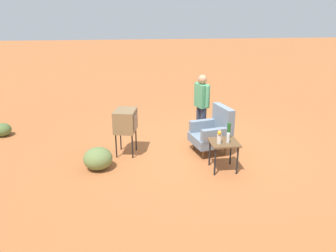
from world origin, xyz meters
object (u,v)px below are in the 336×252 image
object	(u,v)px
bottle_wine_green	(229,130)
bottle_short_clear	(228,138)
tv_on_stand	(126,121)
flower_vase	(219,136)
armchair	(214,131)
person_standing	(202,104)
side_table	(224,146)

from	to	relation	value
bottle_wine_green	bottle_short_clear	bearing A→B (deg)	-18.38
tv_on_stand	flower_vase	world-z (taller)	tv_on_stand
armchair	bottle_wine_green	size ratio (longest dim) A/B	3.31
flower_vase	armchair	bearing A→B (deg)	171.57
person_standing	bottle_short_clear	world-z (taller)	person_standing
armchair	bottle_wine_green	xyz separation A→B (m)	(0.71, 0.12, 0.27)
armchair	bottle_short_clear	distance (m)	0.99
armchair	tv_on_stand	world-z (taller)	armchair
tv_on_stand	person_standing	bearing A→B (deg)	109.40
person_standing	flower_vase	distance (m)	1.76
side_table	tv_on_stand	bearing A→B (deg)	-117.88
tv_on_stand	bottle_short_clear	world-z (taller)	tv_on_stand
tv_on_stand	bottle_short_clear	distance (m)	2.28
tv_on_stand	bottle_short_clear	xyz separation A→B (m)	(1.09, 2.00, -0.07)
armchair	flower_vase	distance (m)	1.03
bottle_short_clear	armchair	bearing A→B (deg)	-177.69
side_table	bottle_wine_green	world-z (taller)	bottle_wine_green
side_table	flower_vase	size ratio (longest dim) A/B	2.30
armchair	bottle_short_clear	world-z (taller)	armchair
person_standing	bottle_wine_green	size ratio (longest dim) A/B	5.12
bottle_wine_green	flower_vase	bearing A→B (deg)	-44.31
bottle_short_clear	side_table	bearing A→B (deg)	-134.44
tv_on_stand	flower_vase	bearing A→B (deg)	58.63
bottle_short_clear	flower_vase	world-z (taller)	flower_vase
tv_on_stand	armchair	bearing A→B (deg)	86.53
tv_on_stand	bottle_wine_green	world-z (taller)	tv_on_stand
armchair	flower_vase	bearing A→B (deg)	-8.43
side_table	tv_on_stand	distance (m)	2.21
tv_on_stand	flower_vase	xyz separation A→B (m)	(1.11, 1.82, -0.02)
armchair	tv_on_stand	xyz separation A→B (m)	(-0.12, -1.96, 0.28)
armchair	flower_vase	xyz separation A→B (m)	(0.99, -0.15, 0.26)
bottle_wine_green	armchair	bearing A→B (deg)	-170.08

